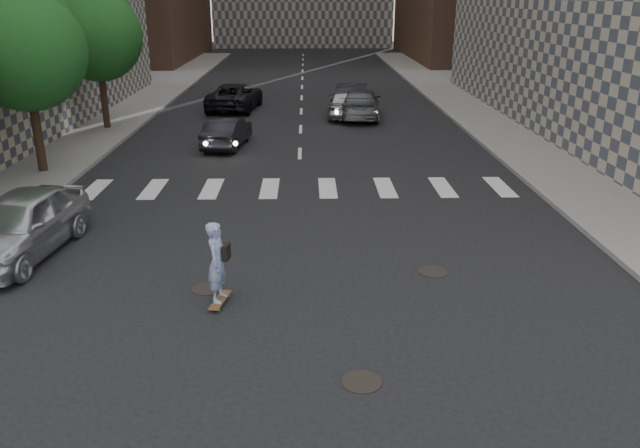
% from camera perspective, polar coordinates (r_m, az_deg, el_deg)
% --- Properties ---
extents(ground, '(160.00, 160.00, 0.00)m').
position_cam_1_polar(ground, '(13.22, -2.35, -8.17)').
color(ground, black).
rests_on(ground, ground).
extents(sidewalk_left, '(13.00, 80.00, 0.15)m').
position_cam_1_polar(sidewalk_left, '(35.45, -26.17, 8.12)').
color(sidewalk_left, gray).
rests_on(sidewalk_left, ground).
extents(sidewalk_right, '(13.00, 80.00, 0.15)m').
position_cam_1_polar(sidewalk_right, '(35.23, 22.82, 8.55)').
color(sidewalk_right, gray).
rests_on(sidewalk_right, ground).
extents(tree_b, '(4.20, 4.20, 6.60)m').
position_cam_1_polar(tree_b, '(24.81, -25.25, 14.63)').
color(tree_b, '#382619').
rests_on(tree_b, sidewalk_left).
extents(tree_c, '(4.20, 4.20, 6.60)m').
position_cam_1_polar(tree_c, '(32.30, -19.63, 16.25)').
color(tree_c, '#382619').
rests_on(tree_c, sidewalk_left).
extents(manhole_a, '(0.70, 0.70, 0.02)m').
position_cam_1_polar(manhole_a, '(11.12, 3.83, -14.20)').
color(manhole_a, black).
rests_on(manhole_a, ground).
extents(manhole_b, '(0.70, 0.70, 0.02)m').
position_cam_1_polar(manhole_b, '(14.46, -10.26, -5.83)').
color(manhole_b, black).
rests_on(manhole_b, ground).
extents(manhole_c, '(0.70, 0.70, 0.02)m').
position_cam_1_polar(manhole_c, '(15.30, 10.26, -4.31)').
color(manhole_c, black).
rests_on(manhole_c, ground).
extents(skateboarder, '(0.54, 0.97, 1.87)m').
position_cam_1_polar(skateboarder, '(13.35, -9.32, -3.45)').
color(skateboarder, brown).
rests_on(skateboarder, ground).
extents(silver_sedan, '(2.46, 5.01, 1.64)m').
position_cam_1_polar(silver_sedan, '(17.48, -25.80, -0.06)').
color(silver_sedan, silver).
rests_on(silver_sedan, ground).
extents(traffic_car_a, '(1.89, 4.13, 1.31)m').
position_cam_1_polar(traffic_car_a, '(27.70, -8.51, 8.32)').
color(traffic_car_a, black).
rests_on(traffic_car_a, ground).
extents(traffic_car_b, '(2.69, 5.48, 1.53)m').
position_cam_1_polar(traffic_car_b, '(34.16, 3.69, 10.93)').
color(traffic_car_b, '#515358').
rests_on(traffic_car_b, ground).
extents(traffic_car_c, '(3.10, 5.67, 1.51)m').
position_cam_1_polar(traffic_car_c, '(36.99, -7.78, 11.48)').
color(traffic_car_c, black).
rests_on(traffic_car_c, ground).
extents(traffic_car_d, '(2.25, 4.76, 1.57)m').
position_cam_1_polar(traffic_car_d, '(34.38, 2.37, 11.04)').
color(traffic_car_d, '#9EA0A5').
rests_on(traffic_car_d, ground).
extents(traffic_car_e, '(2.11, 4.97, 1.59)m').
position_cam_1_polar(traffic_car_e, '(36.14, 2.91, 11.50)').
color(traffic_car_e, black).
rests_on(traffic_car_e, ground).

